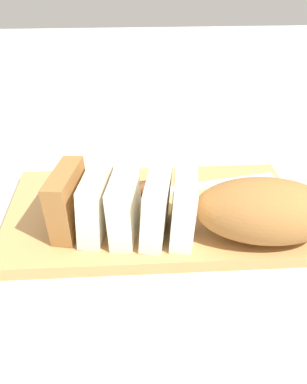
{
  "coord_description": "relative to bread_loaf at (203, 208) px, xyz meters",
  "views": [
    {
      "loc": [
        0.03,
        0.56,
        0.4
      ],
      "look_at": [
        0.0,
        0.0,
        0.05
      ],
      "focal_mm": 40.13,
      "sensor_mm": 36.0,
      "label": 1
    }
  ],
  "objects": [
    {
      "name": "ground_plane",
      "position": [
        0.06,
        -0.07,
        -0.07
      ],
      "size": [
        3.0,
        3.0,
        0.0
      ],
      "primitive_type": "plane",
      "color": "beige"
    },
    {
      "name": "cutting_board",
      "position": [
        0.06,
        -0.07,
        -0.06
      ],
      "size": [
        0.46,
        0.27,
        0.02
      ],
      "primitive_type": "cube",
      "rotation": [
        0.0,
        0.0,
        0.01
      ],
      "color": "tan",
      "rests_on": "ground_plane"
    },
    {
      "name": "bread_loaf",
      "position": [
        0.0,
        0.0,
        0.0
      ],
      "size": [
        0.41,
        0.16,
        0.09
      ],
      "rotation": [
        0.0,
        0.0,
        -0.15
      ],
      "color": "#996633",
      "rests_on": "cutting_board"
    },
    {
      "name": "bread_knife",
      "position": [
        0.04,
        -0.12,
        -0.04
      ],
      "size": [
        0.26,
        0.08,
        0.03
      ],
      "rotation": [
        0.0,
        0.0,
        3.35
      ],
      "color": "silver",
      "rests_on": "cutting_board"
    },
    {
      "name": "crumb_near_knife",
      "position": [
        -0.01,
        -0.12,
        -0.04
      ],
      "size": [
        0.01,
        0.01,
        0.01
      ],
      "primitive_type": "sphere",
      "color": "#A8753D",
      "rests_on": "cutting_board"
    },
    {
      "name": "crumb_near_loaf",
      "position": [
        0.01,
        -0.04,
        -0.04
      ],
      "size": [
        0.01,
        0.01,
        0.01
      ],
      "primitive_type": "sphere",
      "color": "#A8753D",
      "rests_on": "cutting_board"
    },
    {
      "name": "crumb_stray_left",
      "position": [
        0.02,
        -0.1,
        -0.04
      ],
      "size": [
        0.01,
        0.01,
        0.01
      ],
      "primitive_type": "sphere",
      "color": "#A8753D",
      "rests_on": "cutting_board"
    }
  ]
}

